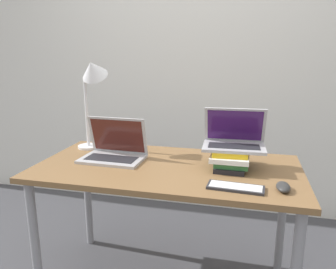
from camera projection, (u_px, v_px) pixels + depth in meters
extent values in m
cube|color=silver|center=(199.00, 57.00, 2.76)|extent=(8.00, 0.05, 2.70)
cube|color=brown|center=(167.00, 168.00, 1.83)|extent=(1.46, 0.74, 0.03)
cylinder|color=gray|center=(35.00, 244.00, 1.79)|extent=(0.05, 0.05, 0.74)
cylinder|color=gray|center=(88.00, 197.00, 2.37)|extent=(0.05, 0.05, 0.74)
cylinder|color=gray|center=(282.00, 218.00, 2.06)|extent=(0.05, 0.05, 0.74)
cube|color=#B2B2B7|center=(112.00, 159.00, 1.92)|extent=(0.37, 0.25, 0.02)
cube|color=#232328|center=(111.00, 158.00, 1.90)|extent=(0.30, 0.13, 0.00)
cube|color=#B2B2B7|center=(118.00, 135.00, 1.97)|extent=(0.36, 0.08, 0.23)
cube|color=#4C1E19|center=(117.00, 136.00, 1.97)|extent=(0.33, 0.07, 0.20)
cube|color=black|center=(231.00, 166.00, 1.79)|extent=(0.17, 0.24, 0.03)
cube|color=#33753D|center=(232.00, 160.00, 1.79)|extent=(0.18, 0.24, 0.03)
cube|color=white|center=(230.00, 155.00, 1.78)|extent=(0.20, 0.27, 0.03)
cube|color=gold|center=(230.00, 151.00, 1.77)|extent=(0.19, 0.22, 0.03)
cube|color=#B2B2B7|center=(234.00, 147.00, 1.77)|extent=(0.34, 0.23, 0.02)
cube|color=#232328|center=(234.00, 146.00, 1.75)|extent=(0.28, 0.12, 0.00)
cube|color=#B2B2B7|center=(235.00, 125.00, 1.80)|extent=(0.33, 0.10, 0.20)
cube|color=#381451|center=(235.00, 126.00, 1.80)|extent=(0.30, 0.08, 0.17)
cube|color=#28282D|center=(236.00, 187.00, 1.52)|extent=(0.27, 0.12, 0.01)
cube|color=silver|center=(236.00, 186.00, 1.52)|extent=(0.25, 0.10, 0.00)
ellipsoid|color=#2D2D2D|center=(283.00, 187.00, 1.50)|extent=(0.06, 0.11, 0.03)
cylinder|color=white|center=(89.00, 146.00, 2.18)|extent=(0.14, 0.14, 0.01)
cylinder|color=white|center=(87.00, 112.00, 2.12)|extent=(0.02, 0.02, 0.45)
cone|color=white|center=(93.00, 69.00, 2.00)|extent=(0.16, 0.19, 0.17)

